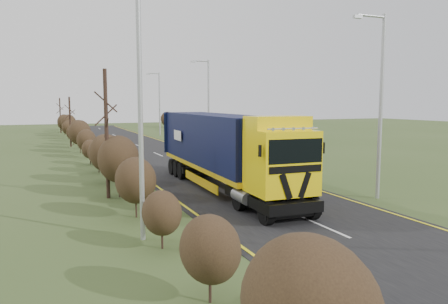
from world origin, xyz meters
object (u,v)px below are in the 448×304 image
object	(u,v)px
lorry	(223,147)
speed_sign	(266,143)
car_blue_sedan	(226,140)
car_red_hatchback	(210,144)
streetlight_near	(379,99)

from	to	relation	value
lorry	speed_sign	xyz separation A→B (m)	(6.40, 7.25, -0.68)
car_blue_sedan	car_red_hatchback	bearing A→B (deg)	68.56
lorry	streetlight_near	world-z (taller)	streetlight_near
lorry	car_red_hatchback	world-z (taller)	lorry
speed_sign	car_red_hatchback	bearing A→B (deg)	95.08
car_red_hatchback	streetlight_near	xyz separation A→B (m)	(0.32, -20.77, 3.93)
lorry	speed_sign	world-z (taller)	lorry
car_blue_sedan	streetlight_near	bearing A→B (deg)	97.56
streetlight_near	car_red_hatchback	bearing A→B (deg)	90.88
streetlight_near	speed_sign	size ratio (longest dim) A/B	3.73
car_red_hatchback	car_blue_sedan	world-z (taller)	car_red_hatchback
speed_sign	car_blue_sedan	bearing A→B (deg)	78.30
car_red_hatchback	speed_sign	world-z (taller)	speed_sign
car_red_hatchback	car_blue_sedan	xyz separation A→B (m)	(3.70, 5.01, -0.08)
streetlight_near	lorry	bearing A→B (deg)	142.57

